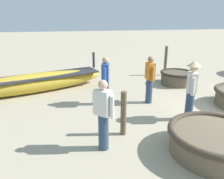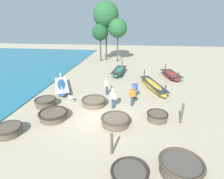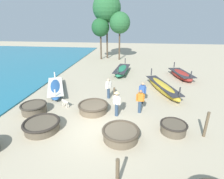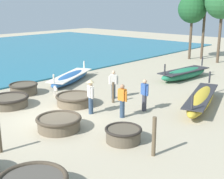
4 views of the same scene
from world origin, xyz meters
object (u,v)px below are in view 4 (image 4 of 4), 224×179
object	(u,v)px
tree_left_mid	(192,9)
tree_leftmost	(223,2)
long_boat_ochre_hull	(71,78)
mooring_post_mid_beach	(154,137)
coracle_tilted	(9,101)
fisherman_standing_left	(91,94)
dog	(56,90)
coracle_far_left	(24,88)
coracle_front_right	(123,134)
coracle_far_right	(75,99)
coracle_weathered	(59,123)
fisherman_by_coracle	(113,84)
mooring_post_shoreline	(113,92)
long_boat_green_hull	(184,74)
fisherman_crouching	(144,94)
fisherman_standing_right	(122,100)
long_boat_blue_hull	(201,99)

from	to	relation	value
tree_left_mid	tree_leftmost	bearing A→B (deg)	-0.82
long_boat_ochre_hull	mooring_post_mid_beach	xyz separation A→B (m)	(10.19, -5.00, 0.41)
coracle_tilted	fisherman_standing_left	xyz separation A→B (m)	(3.85, 2.04, 0.66)
coracle_tilted	dog	world-z (taller)	dog
coracle_far_left	coracle_front_right	size ratio (longest dim) A/B	1.15
tree_left_mid	tree_leftmost	size ratio (longest dim) A/B	0.88
coracle_far_right	long_boat_ochre_hull	xyz separation A→B (m)	(-3.96, 3.12, -0.01)
dog	mooring_post_mid_beach	size ratio (longest dim) A/B	0.44
coracle_weathered	fisherman_standing_left	bearing A→B (deg)	100.94
fisherman_by_coracle	coracle_front_right	bearing A→B (deg)	-44.24
dog	mooring_post_shoreline	world-z (taller)	mooring_post_shoreline
coracle_weathered	fisherman_standing_left	world-z (taller)	fisherman_standing_left
coracle_front_right	long_boat_green_hull	world-z (taller)	long_boat_green_hull
mooring_post_shoreline	tree_left_mid	xyz separation A→B (m)	(-3.75, 14.97, 4.06)
fisherman_standing_left	dog	bearing A→B (deg)	168.54
mooring_post_mid_beach	tree_left_mid	xyz separation A→B (m)	(-8.79, 18.51, 3.90)
coracle_tilted	tree_left_mid	world-z (taller)	tree_left_mid
long_boat_green_hull	mooring_post_mid_beach	xyz separation A→B (m)	(5.02, -10.90, 0.33)
fisherman_crouching	tree_leftmost	xyz separation A→B (m)	(-2.94, 14.89, 4.41)
fisherman_crouching	mooring_post_mid_beach	xyz separation A→B (m)	(3.04, -3.57, -0.13)
coracle_tilted	fisherman_standing_right	bearing A→B (deg)	26.63
long_boat_ochre_hull	mooring_post_mid_beach	world-z (taller)	mooring_post_mid_beach
coracle_tilted	fisherman_by_coracle	size ratio (longest dim) A/B	1.26
mooring_post_mid_beach	tree_leftmost	size ratio (longest dim) A/B	0.21
long_boat_ochre_hull	fisherman_by_coracle	xyz separation A→B (m)	(4.65, -0.88, 0.54)
long_boat_green_hull	mooring_post_mid_beach	world-z (taller)	mooring_post_mid_beach
coracle_front_right	long_boat_ochre_hull	xyz separation A→B (m)	(-8.69, 4.82, 0.00)
coracle_weathered	coracle_front_right	world-z (taller)	coracle_weathered
coracle_far_right	mooring_post_shoreline	distance (m)	2.04
long_boat_blue_hull	fisherman_crouching	xyz separation A→B (m)	(-1.77, -2.44, 0.45)
fisherman_by_coracle	mooring_post_shoreline	bearing A→B (deg)	-49.29
coracle_weathered	mooring_post_shoreline	world-z (taller)	mooring_post_shoreline
fisherman_standing_right	mooring_post_shoreline	size ratio (longest dim) A/B	1.42
fisherman_crouching	fisherman_by_coracle	distance (m)	2.56
coracle_far_left	long_boat_ochre_hull	world-z (taller)	long_boat_ochre_hull
fisherman_by_coracle	coracle_tilted	bearing A→B (deg)	-122.72
coracle_front_right	mooring_post_mid_beach	world-z (taller)	mooring_post_mid_beach
fisherman_standing_left	fisherman_by_coracle	world-z (taller)	fisherman_standing_left
coracle_far_right	coracle_weathered	bearing A→B (deg)	-52.54
long_boat_green_hull	dog	distance (m)	9.23
coracle_tilted	coracle_weathered	bearing A→B (deg)	-2.95
coracle_tilted	tree_left_mid	xyz separation A→B (m)	(-0.28, 19.01, 4.31)
coracle_tilted	coracle_far_left	bearing A→B (deg)	129.48
dog	long_boat_green_hull	bearing A→B (deg)	69.29
coracle_weathered	coracle_far_right	bearing A→B (deg)	127.46
coracle_far_left	long_boat_green_hull	size ratio (longest dim) A/B	0.34
coracle_weathered	fisherman_standing_left	xyz separation A→B (m)	(-0.44, 2.26, 0.65)
coracle_far_right	tree_left_mid	world-z (taller)	tree_left_mid
fisherman_standing_left	dog	world-z (taller)	fisherman_standing_left
mooring_post_mid_beach	tree_leftmost	xyz separation A→B (m)	(-5.99, 18.47, 4.54)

